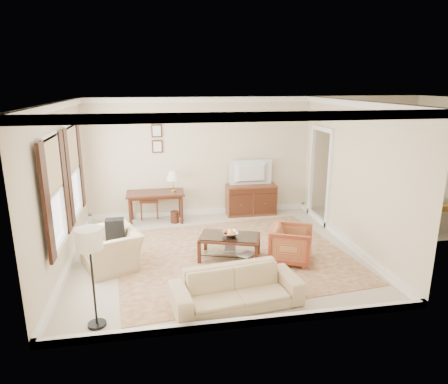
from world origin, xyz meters
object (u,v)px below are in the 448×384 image
object	(u,v)px
sideboard	(251,200)
club_armchair	(111,243)
coffee_table	(230,241)
writing_desk	(156,197)
striped_armchair	(291,243)
sofa	(236,283)
tv	(252,165)

from	to	relation	value
sideboard	club_armchair	size ratio (longest dim) A/B	1.18
coffee_table	sideboard	bearing A→B (deg)	67.86
sideboard	writing_desk	bearing A→B (deg)	-175.96
coffee_table	club_armchair	bearing A→B (deg)	178.78
writing_desk	sideboard	xyz separation A→B (m)	(2.36, 0.17, -0.24)
striped_armchair	sofa	distance (m)	1.85
coffee_table	sofa	size ratio (longest dim) A/B	0.66
coffee_table	club_armchair	size ratio (longest dim) A/B	1.20
club_armchair	sideboard	bearing A→B (deg)	106.03
tv	club_armchair	xyz separation A→B (m)	(-3.18, -2.46, -0.81)
sideboard	club_armchair	xyz separation A→B (m)	(-3.18, -2.48, 0.08)
writing_desk	club_armchair	distance (m)	2.45
writing_desk	sideboard	distance (m)	2.38
tv	sideboard	bearing A→B (deg)	-90.00
writing_desk	coffee_table	size ratio (longest dim) A/B	1.07
coffee_table	club_armchair	world-z (taller)	club_armchair
striped_armchair	club_armchair	bearing A→B (deg)	108.35
coffee_table	sofa	bearing A→B (deg)	-97.39
coffee_table	striped_armchair	bearing A→B (deg)	-16.15
sideboard	coffee_table	xyz separation A→B (m)	(-1.03, -2.52, -0.02)
sideboard	sofa	bearing A→B (deg)	-106.60
tv	sofa	distance (m)	4.40
writing_desk	coffee_table	bearing A→B (deg)	-60.45
sideboard	striped_armchair	size ratio (longest dim) A/B	1.65
sofa	coffee_table	bearing A→B (deg)	74.82
tv	striped_armchair	size ratio (longest dim) A/B	1.35
sideboard	sofa	distance (m)	4.33
tv	striped_armchair	distance (m)	2.96
coffee_table	writing_desk	bearing A→B (deg)	119.55
writing_desk	striped_armchair	size ratio (longest dim) A/B	1.78
striped_armchair	club_armchair	distance (m)	3.26
club_armchair	sofa	world-z (taller)	club_armchair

